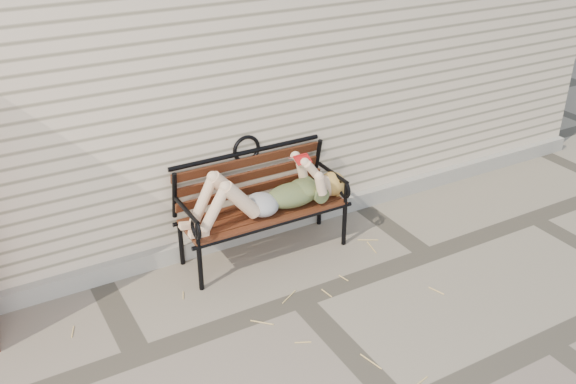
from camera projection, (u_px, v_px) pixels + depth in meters
ground at (300, 300)px, 4.83m from camera, size 80.00×80.00×0.00m
house_wall at (150, 21)px, 6.45m from camera, size 8.00×4.00×3.00m
foundation_strip at (243, 233)px, 5.55m from camera, size 8.00×0.10×0.15m
garden_bench at (259, 192)px, 5.22m from camera, size 1.49×0.59×0.97m
reading_woman at (267, 194)px, 5.12m from camera, size 1.41×0.32×0.44m
straw_scatter at (281, 331)px, 4.51m from camera, size 2.72×1.54×0.01m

